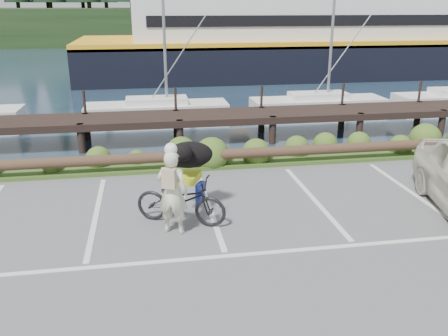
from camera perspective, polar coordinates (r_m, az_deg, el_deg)
The scene contains 7 objects.
ground at distance 9.49m, azimuth -0.16°, elevation -9.40°, with size 72.00×72.00×0.00m, color #555557.
harbor_backdrop at distance 86.79m, azimuth -8.69°, elevation 15.83°, with size 170.00×160.00×30.00m.
vegetation_strip at distance 14.32m, azimuth -3.62°, elevation 0.81°, with size 34.00×1.60×0.10m, color #3D5B21.
log_rail at distance 13.67m, azimuth -3.30°, elevation -0.30°, with size 32.00×0.30×0.60m, color #443021, non-canonical shape.
bicycle at distance 10.27m, azimuth -5.23°, elevation -3.89°, with size 0.70×2.02×1.06m, color black.
cyclist at distance 9.73m, azimuth -6.22°, elevation -2.93°, with size 0.66×0.43×1.80m, color beige.
dog at distance 10.56m, azimuth -4.19°, elevation 1.60°, with size 1.05×0.51×0.60m, color black.
Camera 1 is at (-1.36, -8.24, 4.52)m, focal length 38.00 mm.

